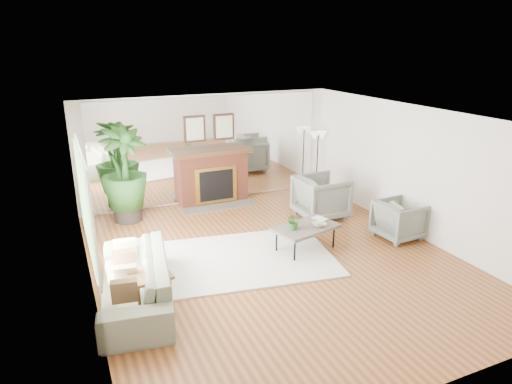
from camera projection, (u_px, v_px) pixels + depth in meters
name	position (u px, v px, depth m)	size (l,w,h in m)	color
ground	(275.00, 260.00, 7.97)	(7.00, 7.00, 0.00)	brown
wall_left	(86.00, 219.00, 6.42)	(0.02, 7.00, 2.50)	white
wall_right	(416.00, 172.00, 8.73)	(0.02, 7.00, 2.50)	white
wall_back	(209.00, 149.00, 10.60)	(6.00, 0.02, 2.50)	white
mirror_panel	(210.00, 149.00, 10.59)	(5.40, 0.04, 2.40)	silver
window_panel	(85.00, 203.00, 6.75)	(0.04, 2.40, 1.50)	#B2E09E
fireplace	(213.00, 176.00, 10.59)	(1.85, 0.83, 2.05)	brown
area_rug	(247.00, 258.00, 7.99)	(2.96, 2.11, 0.03)	white
coffee_table	(306.00, 228.00, 8.22)	(1.29, 0.93, 0.46)	#60564B
sofa	(135.00, 280.00, 6.59)	(2.40, 0.94, 0.70)	slate
armchair_back	(321.00, 197.00, 9.77)	(0.97, 1.00, 0.91)	slate
armchair_front	(399.00, 220.00, 8.76)	(0.79, 0.81, 0.74)	slate
side_table	(149.00, 279.00, 6.26)	(0.61, 0.61, 0.62)	olive
potted_ficus	(124.00, 172.00, 9.39)	(1.21, 1.21, 2.01)	black
floor_lamp	(318.00, 140.00, 11.29)	(0.49, 0.27, 1.51)	black
tabletop_plant	(294.00, 221.00, 8.03)	(0.27, 0.24, 0.30)	#2A5C22
fruit_bowl	(319.00, 225.00, 8.20)	(0.23, 0.23, 0.06)	olive
book	(317.00, 220.00, 8.46)	(0.19, 0.26, 0.02)	olive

